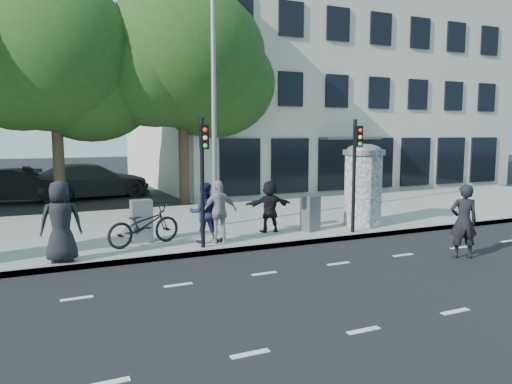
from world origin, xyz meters
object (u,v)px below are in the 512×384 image
ped_a (61,221)px  car_mid (20,186)px  man_road (463,221)px  cabinet_left (142,221)px  car_right (91,181)px  street_lamp (214,80)px  ped_f (270,206)px  traffic_pole_near (203,169)px  ped_c (204,213)px  traffic_pole_far (355,164)px  bicycle (144,225)px  cabinet_right (310,213)px  ad_column_right (363,183)px  ped_e (219,212)px

ped_a → car_mid: ped_a is taller
ped_a → man_road: size_ratio=1.02×
cabinet_left → car_right: (0.11, 11.73, 0.10)m
street_lamp → cabinet_left: (-2.70, -1.38, -4.06)m
ped_f → man_road: man_road is taller
traffic_pole_near → ped_c: size_ratio=2.05×
car_right → traffic_pole_far: bearing=-168.1°
street_lamp → bicycle: 5.27m
traffic_pole_near → street_lamp: street_lamp is taller
traffic_pole_near → cabinet_left: traffic_pole_near is taller
man_road → cabinet_left: bearing=-5.1°
traffic_pole_near → ped_f: bearing=25.0°
street_lamp → bicycle: size_ratio=3.82×
cabinet_left → cabinet_right: cabinet_left is taller
street_lamp → man_road: bearing=-54.1°
ped_c → man_road: (5.54, -3.85, -0.04)m
traffic_pole_near → street_lamp: bearing=63.8°
bicycle → car_right: bearing=-16.8°
traffic_pole_near → car_right: bearing=95.2°
man_road → bicycle: 8.28m
ad_column_right → cabinet_right: bearing=-176.5°
ped_f → cabinet_right: size_ratio=1.45×
ad_column_right → cabinet_left: size_ratio=2.27×
street_lamp → cabinet_left: 5.07m
ped_e → ped_f: bearing=-158.6°
man_road → bicycle: (-7.13, 4.20, -0.24)m
traffic_pole_far → cabinet_left: 6.45m
car_mid → ped_a: bearing=-166.4°
ad_column_right → car_mid: bearing=130.8°
man_road → cabinet_left: (-7.08, 4.68, -0.21)m
street_lamp → ped_a: street_lamp is taller
traffic_pole_near → cabinet_right: (3.74, 0.78, -1.53)m
ped_c → cabinet_right: ped_c is taller
man_road → cabinet_left: 8.49m
ped_f → ped_a: bearing=15.8°
traffic_pole_near → car_right: traffic_pole_near is taller
ped_c → cabinet_left: bearing=-14.5°
traffic_pole_near → cabinet_left: bearing=131.8°
ped_e → car_right: (-1.79, 12.79, -0.17)m
traffic_pole_near → cabinet_right: 4.11m
traffic_pole_far → ped_f: traffic_pole_far is taller
man_road → car_right: bearing=-38.6°
ped_f → man_road: (3.26, -4.40, 0.00)m
traffic_pole_near → traffic_pole_far: 4.80m
street_lamp → cabinet_right: (2.34, -2.06, -4.10)m
ad_column_right → ped_a: (-9.27, -0.85, -0.43)m
traffic_pole_far → ped_f: size_ratio=2.16×
ped_a → cabinet_left: ped_a is taller
ped_c → cabinet_left: (-1.54, 0.83, -0.25)m
traffic_pole_near → traffic_pole_far: size_ratio=1.00×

